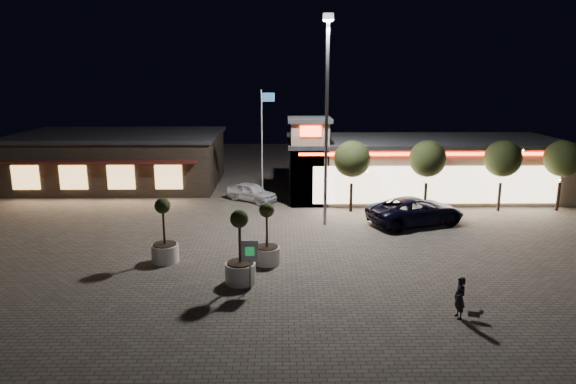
{
  "coord_description": "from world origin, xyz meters",
  "views": [
    {
      "loc": [
        -0.72,
        -22.31,
        9.09
      ],
      "look_at": [
        -0.3,
        6.0,
        2.52
      ],
      "focal_mm": 32.0,
      "sensor_mm": 36.0,
      "label": 1
    }
  ],
  "objects_px": {
    "pickup_truck": "(416,211)",
    "planter_mid": "(240,261)",
    "pedestrian": "(460,298)",
    "planter_left": "(165,242)",
    "valet_sign": "(250,255)",
    "white_sedan": "(251,192)"
  },
  "relations": [
    {
      "from": "pickup_truck",
      "to": "planter_left",
      "type": "height_order",
      "value": "planter_left"
    },
    {
      "from": "pedestrian",
      "to": "planter_left",
      "type": "relative_size",
      "value": 0.5
    },
    {
      "from": "pickup_truck",
      "to": "valet_sign",
      "type": "xyz_separation_m",
      "value": [
        -9.64,
        -9.64,
        0.69
      ]
    },
    {
      "from": "white_sedan",
      "to": "pedestrian",
      "type": "distance_m",
      "value": 20.48
    },
    {
      "from": "pickup_truck",
      "to": "pedestrian",
      "type": "distance_m",
      "value": 12.56
    },
    {
      "from": "white_sedan",
      "to": "planter_mid",
      "type": "height_order",
      "value": "planter_mid"
    },
    {
      "from": "pedestrian",
      "to": "planter_left",
      "type": "distance_m",
      "value": 13.9
    },
    {
      "from": "pedestrian",
      "to": "planter_left",
      "type": "xyz_separation_m",
      "value": [
        -12.46,
        6.16,
        0.18
      ]
    },
    {
      "from": "pickup_truck",
      "to": "valet_sign",
      "type": "distance_m",
      "value": 13.65
    },
    {
      "from": "pedestrian",
      "to": "valet_sign",
      "type": "height_order",
      "value": "valet_sign"
    },
    {
      "from": "planter_mid",
      "to": "valet_sign",
      "type": "height_order",
      "value": "planter_mid"
    },
    {
      "from": "planter_mid",
      "to": "valet_sign",
      "type": "bearing_deg",
      "value": -54.88
    },
    {
      "from": "pedestrian",
      "to": "planter_mid",
      "type": "height_order",
      "value": "planter_mid"
    },
    {
      "from": "white_sedan",
      "to": "planter_left",
      "type": "xyz_separation_m",
      "value": [
        -3.58,
        -12.3,
        0.33
      ]
    },
    {
      "from": "white_sedan",
      "to": "planter_mid",
      "type": "distance_m",
      "value": 14.97
    },
    {
      "from": "pickup_truck",
      "to": "planter_mid",
      "type": "xyz_separation_m",
      "value": [
        -10.11,
        -8.97,
        0.19
      ]
    },
    {
      "from": "white_sedan",
      "to": "planter_left",
      "type": "distance_m",
      "value": 12.82
    },
    {
      "from": "planter_mid",
      "to": "white_sedan",
      "type": "bearing_deg",
      "value": 91.24
    },
    {
      "from": "pickup_truck",
      "to": "planter_mid",
      "type": "relative_size",
      "value": 1.81
    },
    {
      "from": "pedestrian",
      "to": "planter_mid",
      "type": "distance_m",
      "value": 9.24
    },
    {
      "from": "pickup_truck",
      "to": "planter_left",
      "type": "relative_size",
      "value": 1.87
    },
    {
      "from": "pickup_truck",
      "to": "planter_mid",
      "type": "height_order",
      "value": "planter_mid"
    }
  ]
}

